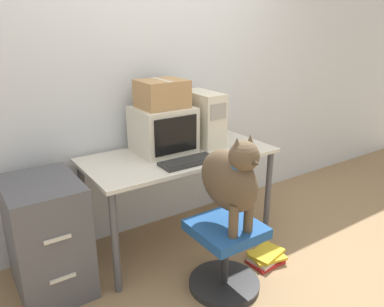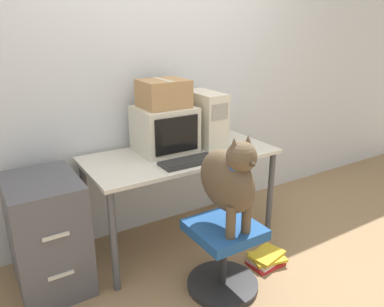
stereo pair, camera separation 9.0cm
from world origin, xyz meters
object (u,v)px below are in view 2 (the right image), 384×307
object	(u,v)px
dog	(229,179)
cardboard_box	(164,93)
office_chair	(223,254)
book_stack_floor	(266,259)
crt_monitor	(165,129)
keyboard	(189,161)
pc_tower	(205,118)
filing_cabinet	(48,234)

from	to	relation	value
dog	cardboard_box	size ratio (longest dim) A/B	1.83
office_chair	book_stack_floor	world-z (taller)	office_chair
office_chair	crt_monitor	bearing A→B (deg)	90.66
crt_monitor	keyboard	bearing A→B (deg)	-88.27
pc_tower	cardboard_box	world-z (taller)	cardboard_box
filing_cabinet	cardboard_box	world-z (taller)	cardboard_box
crt_monitor	keyboard	distance (m)	0.38
keyboard	filing_cabinet	world-z (taller)	keyboard
crt_monitor	book_stack_floor	distance (m)	1.27
keyboard	cardboard_box	bearing A→B (deg)	91.71
office_chair	dog	distance (m)	0.56
filing_cabinet	book_stack_floor	xyz separation A→B (m)	(1.43, -0.62, -0.36)
cardboard_box	book_stack_floor	world-z (taller)	cardboard_box
office_chair	pc_tower	bearing A→B (deg)	65.25
book_stack_floor	crt_monitor	bearing A→B (deg)	120.88
dog	pc_tower	bearing A→B (deg)	66.12
pc_tower	filing_cabinet	world-z (taller)	pc_tower
keyboard	dog	bearing A→B (deg)	-90.15
crt_monitor	pc_tower	xyz separation A→B (m)	(0.37, -0.02, 0.04)
crt_monitor	filing_cabinet	distance (m)	1.13
book_stack_floor	office_chair	bearing A→B (deg)	-174.90
crt_monitor	pc_tower	distance (m)	0.37
crt_monitor	cardboard_box	world-z (taller)	cardboard_box
dog	office_chair	bearing A→B (deg)	90.00
office_chair	filing_cabinet	world-z (taller)	filing_cabinet
filing_cabinet	book_stack_floor	distance (m)	1.60
filing_cabinet	keyboard	bearing A→B (deg)	-12.14
cardboard_box	office_chair	bearing A→B (deg)	-89.34
keyboard	dog	world-z (taller)	dog
pc_tower	book_stack_floor	distance (m)	1.21
pc_tower	office_chair	size ratio (longest dim) A/B	0.89
crt_monitor	keyboard	xyz separation A→B (m)	(0.01, -0.34, -0.16)
office_chair	dog	world-z (taller)	dog
crt_monitor	dog	world-z (taller)	crt_monitor
pc_tower	filing_cabinet	xyz separation A→B (m)	(-1.34, -0.11, -0.60)
pc_tower	filing_cabinet	size ratio (longest dim) A/B	0.55
pc_tower	dog	distance (m)	0.90
keyboard	book_stack_floor	xyz separation A→B (m)	(0.44, -0.41, -0.75)
dog	filing_cabinet	size ratio (longest dim) A/B	0.81
filing_cabinet	cardboard_box	xyz separation A→B (m)	(0.98, 0.14, 0.84)
dog	book_stack_floor	xyz separation A→B (m)	(0.44, 0.07, -0.79)
crt_monitor	filing_cabinet	bearing A→B (deg)	-172.34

